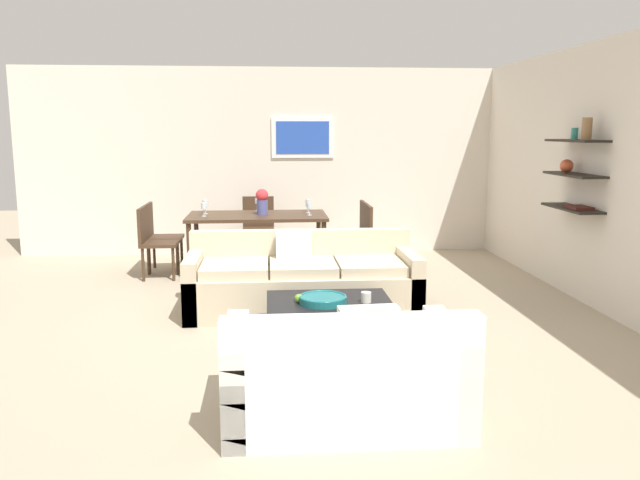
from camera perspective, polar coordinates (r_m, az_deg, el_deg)
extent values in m
plane|color=tan|center=(6.20, -1.56, -7.19)|extent=(18.00, 18.00, 0.00)
cube|color=silver|center=(9.48, -0.96, 7.02)|extent=(8.40, 0.06, 2.70)
cube|color=white|center=(9.42, -1.56, 9.12)|extent=(0.91, 0.02, 0.59)
cube|color=#264CB2|center=(9.40, -1.56, 9.12)|extent=(0.77, 0.01, 0.47)
cube|color=silver|center=(7.34, 22.55, 5.46)|extent=(0.06, 8.20, 2.70)
cube|color=black|center=(7.16, 21.91, 8.22)|extent=(0.28, 0.90, 0.02)
cube|color=black|center=(7.17, 21.73, 5.43)|extent=(0.28, 0.90, 0.02)
cube|color=black|center=(7.20, 21.55, 2.66)|extent=(0.28, 0.90, 0.02)
cylinder|color=olive|center=(6.98, 22.71, 9.15)|extent=(0.10, 0.10, 0.22)
sphere|color=#D85933|center=(7.33, 21.15, 6.19)|extent=(0.14, 0.14, 0.14)
cylinder|color=teal|center=(7.20, 21.77, 8.81)|extent=(0.07, 0.07, 0.12)
cube|color=#4C1E19|center=(7.06, 22.10, 2.72)|extent=(0.20, 0.28, 0.03)
cube|color=beige|center=(6.43, -1.54, -4.62)|extent=(2.29, 0.90, 0.42)
cube|color=beige|center=(6.71, -1.73, -0.60)|extent=(2.29, 0.16, 0.36)
cube|color=beige|center=(6.44, -11.17, -3.95)|extent=(0.14, 0.90, 0.60)
cube|color=beige|center=(6.55, 7.90, -3.62)|extent=(0.14, 0.90, 0.60)
cube|color=beige|center=(6.33, -7.61, -2.51)|extent=(0.65, 0.70, 0.10)
cube|color=beige|center=(6.33, -1.53, -2.43)|extent=(0.65, 0.70, 0.10)
cube|color=beige|center=(6.40, 4.47, -2.32)|extent=(0.65, 0.70, 0.10)
cube|color=white|center=(6.53, -2.36, -0.89)|extent=(0.36, 0.13, 0.36)
cube|color=white|center=(4.15, 2.15, -12.90)|extent=(1.49, 0.90, 0.42)
cube|color=white|center=(3.67, 2.89, -9.50)|extent=(1.49, 0.16, 0.36)
cube|color=white|center=(4.25, 11.43, -11.25)|extent=(0.14, 0.90, 0.60)
cube|color=white|center=(4.10, -7.48, -11.94)|extent=(0.14, 0.90, 0.60)
cube|color=white|center=(4.14, 6.33, -9.16)|extent=(0.59, 0.70, 0.10)
cube|color=white|center=(4.07, -2.19, -9.44)|extent=(0.59, 0.70, 0.10)
cube|color=white|center=(3.85, 4.33, -8.55)|extent=(0.37, 0.14, 0.36)
cube|color=black|center=(5.40, 0.92, -7.68)|extent=(1.05, 1.01, 0.38)
cylinder|color=#19666B|center=(5.36, 0.26, -5.38)|extent=(0.40, 0.40, 0.06)
torus|color=#19666B|center=(5.35, 0.26, -5.09)|extent=(0.40, 0.40, 0.02)
cylinder|color=silver|center=(5.40, 4.14, -5.12)|extent=(0.09, 0.09, 0.09)
sphere|color=#669E2D|center=(5.38, -1.91, -5.23)|extent=(0.07, 0.07, 0.07)
cube|color=#422D1E|center=(8.14, -5.63, 2.14)|extent=(1.75, 0.93, 0.04)
cylinder|color=#422D1E|center=(7.86, -11.57, -1.07)|extent=(0.06, 0.06, 0.71)
cylinder|color=#422D1E|center=(7.83, 0.35, -0.90)|extent=(0.06, 0.06, 0.71)
cylinder|color=#422D1E|center=(8.65, -10.95, -0.06)|extent=(0.06, 0.06, 0.71)
cylinder|color=#422D1E|center=(8.63, -0.13, 0.09)|extent=(0.06, 0.06, 0.71)
cube|color=#422D1E|center=(8.05, 2.92, -0.08)|extent=(0.44, 0.44, 0.04)
cube|color=#422D1E|center=(8.04, 4.35, 1.59)|extent=(0.04, 0.44, 0.43)
cylinder|color=#422D1E|center=(8.25, 1.50, -1.42)|extent=(0.04, 0.04, 0.41)
cylinder|color=#422D1E|center=(7.90, 1.78, -1.93)|extent=(0.04, 0.04, 0.41)
cylinder|color=#422D1E|center=(8.29, 3.97, -1.38)|extent=(0.04, 0.04, 0.41)
cylinder|color=#422D1E|center=(7.94, 4.36, -1.88)|extent=(0.04, 0.04, 0.41)
cube|color=#422D1E|center=(8.09, -14.10, -0.31)|extent=(0.44, 0.44, 0.04)
cube|color=#422D1E|center=(8.09, -15.57, 1.31)|extent=(0.04, 0.44, 0.43)
cylinder|color=#422D1E|center=(7.93, -12.96, -2.13)|extent=(0.04, 0.04, 0.41)
cylinder|color=#422D1E|center=(8.28, -12.61, -1.61)|extent=(0.04, 0.04, 0.41)
cylinder|color=#422D1E|center=(7.99, -15.51, -2.15)|extent=(0.04, 0.04, 0.41)
cylinder|color=#422D1E|center=(8.34, -15.06, -1.64)|extent=(0.04, 0.04, 0.41)
cube|color=#422D1E|center=(8.50, -13.65, 0.18)|extent=(0.44, 0.44, 0.04)
cube|color=#422D1E|center=(8.50, -15.05, 1.72)|extent=(0.04, 0.44, 0.43)
cylinder|color=#422D1E|center=(8.34, -12.55, -1.53)|extent=(0.04, 0.04, 0.41)
cylinder|color=#422D1E|center=(8.69, -12.24, -1.07)|extent=(0.04, 0.04, 0.41)
cylinder|color=#422D1E|center=(8.39, -14.99, -1.56)|extent=(0.04, 0.04, 0.41)
cylinder|color=#422D1E|center=(8.74, -14.58, -1.09)|extent=(0.04, 0.04, 0.41)
cube|color=#422D1E|center=(8.96, -5.52, 0.90)|extent=(0.44, 0.44, 0.04)
cube|color=#422D1E|center=(9.13, -5.53, 2.55)|extent=(0.44, 0.04, 0.43)
cylinder|color=#422D1E|center=(8.83, -6.68, -0.74)|extent=(0.04, 0.04, 0.41)
cylinder|color=#422D1E|center=(8.82, -4.34, -0.70)|extent=(0.04, 0.04, 0.41)
cylinder|color=#422D1E|center=(9.18, -6.61, -0.33)|extent=(0.04, 0.04, 0.41)
cylinder|color=#422D1E|center=(9.18, -4.36, -0.30)|extent=(0.04, 0.04, 0.41)
cube|color=#422D1E|center=(8.46, 2.54, 0.41)|extent=(0.44, 0.44, 0.04)
cube|color=#422D1E|center=(8.45, 3.90, 2.00)|extent=(0.04, 0.44, 0.43)
cylinder|color=#422D1E|center=(8.65, 1.20, -0.88)|extent=(0.04, 0.04, 0.41)
cylinder|color=#422D1E|center=(8.30, 1.46, -1.34)|extent=(0.04, 0.04, 0.41)
cylinder|color=#422D1E|center=(8.70, 3.56, -0.85)|extent=(0.04, 0.04, 0.41)
cylinder|color=#422D1E|center=(8.35, 3.91, -1.30)|extent=(0.04, 0.04, 0.41)
cylinder|color=silver|center=(8.27, -1.06, 2.46)|extent=(0.06, 0.06, 0.01)
cylinder|color=silver|center=(8.26, -1.06, 2.73)|extent=(0.01, 0.01, 0.07)
cylinder|color=silver|center=(8.25, -1.06, 3.32)|extent=(0.07, 0.07, 0.10)
cylinder|color=silver|center=(8.29, -10.17, 2.33)|extent=(0.06, 0.06, 0.01)
cylinder|color=silver|center=(8.29, -10.17, 2.64)|extent=(0.01, 0.01, 0.08)
cylinder|color=silver|center=(8.28, -10.19, 3.23)|extent=(0.07, 0.07, 0.09)
cylinder|color=silver|center=(8.06, -10.32, 2.11)|extent=(0.06, 0.06, 0.01)
cylinder|color=silver|center=(8.06, -10.33, 2.45)|extent=(0.01, 0.01, 0.09)
cylinder|color=silver|center=(8.05, -10.35, 3.03)|extent=(0.06, 0.06, 0.08)
cylinder|color=silver|center=(8.04, -0.95, 2.25)|extent=(0.06, 0.06, 0.01)
cylinder|color=silver|center=(8.04, -0.95, 2.55)|extent=(0.01, 0.01, 0.08)
cylinder|color=silver|center=(8.03, -0.96, 3.07)|extent=(0.06, 0.06, 0.07)
cylinder|color=silver|center=(8.54, -5.59, 2.65)|extent=(0.06, 0.06, 0.01)
cylinder|color=silver|center=(8.54, -5.59, 2.97)|extent=(0.01, 0.01, 0.09)
cylinder|color=silver|center=(8.53, -5.60, 3.50)|extent=(0.07, 0.07, 0.07)
cylinder|color=#4C518C|center=(8.14, -5.18, 2.93)|extent=(0.14, 0.14, 0.18)
sphere|color=red|center=(8.12, -5.20, 4.00)|extent=(0.16, 0.16, 0.16)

